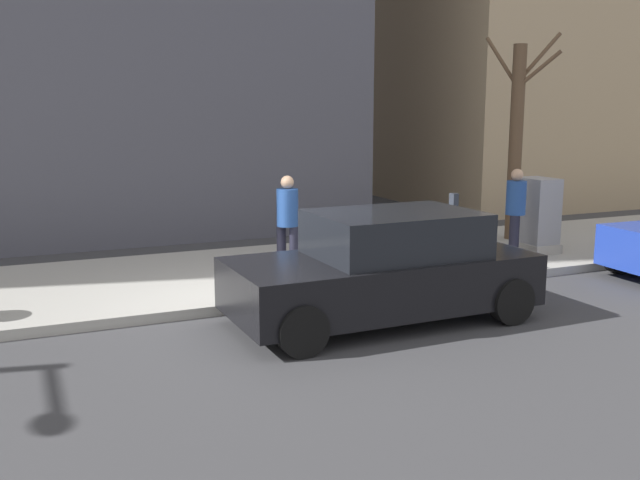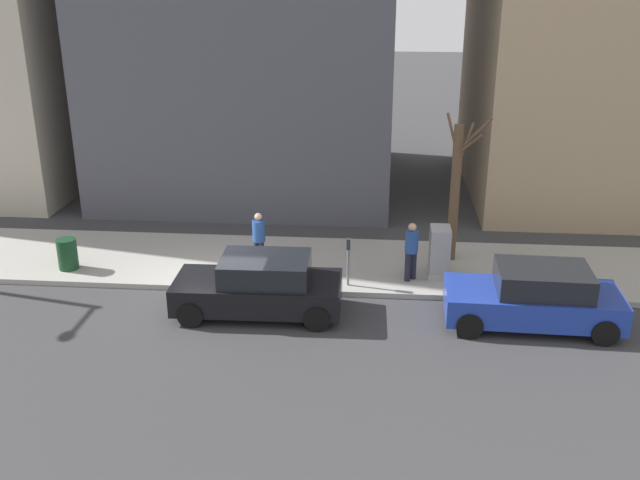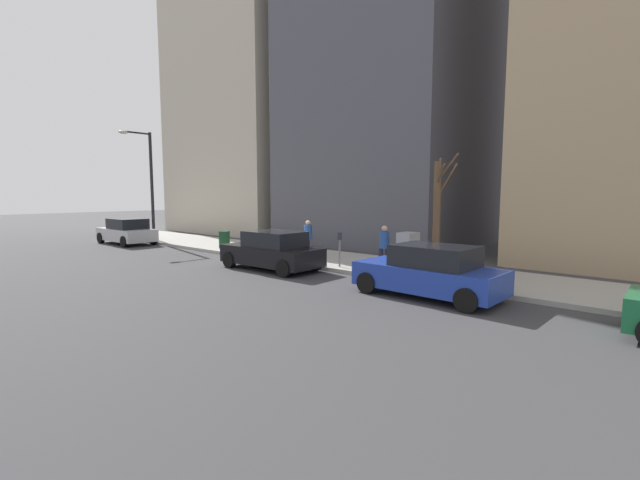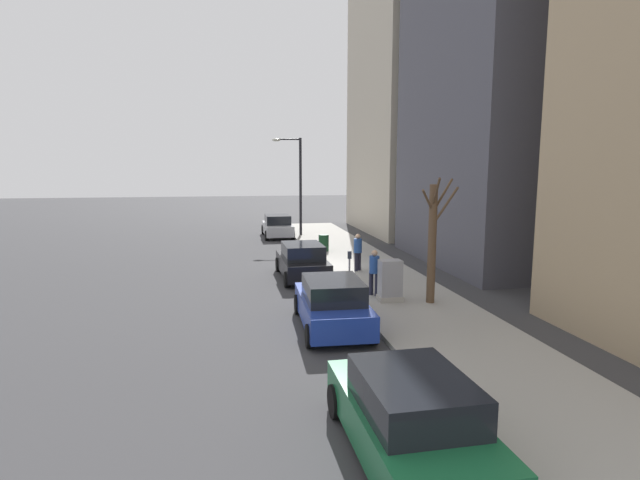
# 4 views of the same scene
# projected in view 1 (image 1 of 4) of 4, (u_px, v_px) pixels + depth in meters

# --- Properties ---
(ground_plane) EXTENTS (120.00, 120.00, 0.00)m
(ground_plane) POSITION_uv_depth(u_px,v_px,m) (261.00, 311.00, 10.34)
(ground_plane) COLOR #38383A
(sidewalk) EXTENTS (4.00, 36.00, 0.15)m
(sidewalk) POSITION_uv_depth(u_px,v_px,m) (223.00, 276.00, 12.13)
(sidewalk) COLOR #9E9B93
(sidewalk) RESTS_ON ground
(parked_car_black) EXTENTS (2.00, 4.24, 1.52)m
(parked_car_black) POSITION_uv_depth(u_px,v_px,m) (385.00, 269.00, 9.76)
(parked_car_black) COLOR black
(parked_car_black) RESTS_ON ground
(parking_meter) EXTENTS (0.14, 0.10, 1.35)m
(parking_meter) POSITION_uv_depth(u_px,v_px,m) (453.00, 224.00, 11.96)
(parking_meter) COLOR slate
(parking_meter) RESTS_ON sidewalk
(utility_box) EXTENTS (0.83, 0.61, 1.43)m
(utility_box) POSITION_uv_depth(u_px,v_px,m) (537.00, 216.00, 13.73)
(utility_box) COLOR #A8A399
(utility_box) RESTS_ON sidewalk
(bare_tree) EXTENTS (1.43, 1.19, 4.28)m
(bare_tree) POSITION_uv_depth(u_px,v_px,m) (516.00, 136.00, 14.82)
(bare_tree) COLOR brown
(bare_tree) RESTS_ON sidewalk
(pedestrian_near_meter) EXTENTS (0.36, 0.36, 1.66)m
(pedestrian_near_meter) POSITION_uv_depth(u_px,v_px,m) (516.00, 208.00, 13.07)
(pedestrian_near_meter) COLOR #1E1E2D
(pedestrian_near_meter) RESTS_ON sidewalk
(pedestrian_midblock) EXTENTS (0.36, 0.36, 1.66)m
(pedestrian_midblock) POSITION_uv_depth(u_px,v_px,m) (288.00, 219.00, 11.82)
(pedestrian_midblock) COLOR #1E1E2D
(pedestrian_midblock) RESTS_ON sidewalk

